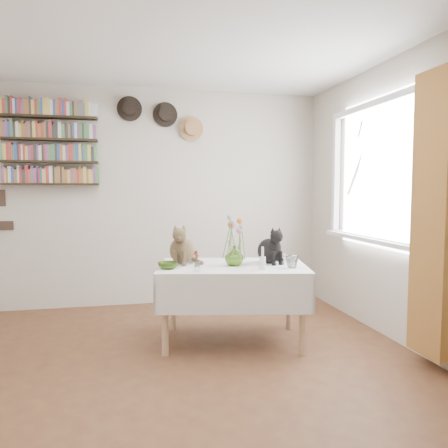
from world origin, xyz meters
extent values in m
cube|color=brown|center=(0.00, 0.00, -0.02)|extent=(4.04, 4.54, 0.04)
cube|color=white|center=(0.00, 0.00, 2.52)|extent=(4.04, 4.54, 0.04)
cube|color=beige|center=(0.00, 2.27, 1.25)|extent=(4.04, 0.04, 2.54)
cube|color=beige|center=(0.00, -2.27, 1.25)|extent=(4.04, 0.04, 2.54)
cube|color=beige|center=(2.02, 0.00, 1.25)|extent=(0.04, 4.54, 2.54)
cube|color=white|center=(1.97, 0.80, 1.50)|extent=(0.01, 1.40, 1.20)
cube|color=white|center=(1.97, 0.80, 2.13)|extent=(0.06, 1.52, 0.06)
cube|color=white|center=(1.97, 0.80, 0.87)|extent=(0.06, 1.52, 0.06)
cube|color=white|center=(1.97, 0.07, 1.50)|extent=(0.06, 0.06, 1.20)
cube|color=white|center=(1.97, 1.53, 1.50)|extent=(0.06, 0.06, 1.20)
cube|color=white|center=(1.94, 0.80, 0.87)|extent=(0.12, 1.50, 0.04)
cube|color=brown|center=(1.90, -0.12, 1.15)|extent=(0.12, 0.38, 2.10)
cube|color=white|center=(0.60, 0.77, 0.65)|extent=(1.41, 1.06, 0.05)
cylinder|color=tan|center=(-0.02, 0.56, 0.31)|extent=(0.05, 0.05, 0.63)
cylinder|color=tan|center=(1.07, 0.33, 0.31)|extent=(0.05, 0.05, 0.63)
cylinder|color=tan|center=(0.12, 1.20, 0.31)|extent=(0.05, 0.05, 0.63)
cylinder|color=tan|center=(1.21, 0.97, 0.31)|extent=(0.05, 0.05, 0.63)
imported|color=#85B444|center=(0.60, 0.73, 0.77)|extent=(0.23, 0.23, 0.17)
imported|color=#85B444|center=(0.03, 0.71, 0.71)|extent=(0.21, 0.21, 0.05)
imported|color=white|center=(1.05, 0.52, 0.73)|extent=(0.14, 0.14, 0.11)
cylinder|color=white|center=(0.78, 0.50, 0.73)|extent=(0.05, 0.05, 0.10)
cylinder|color=white|center=(0.78, 0.50, 0.83)|extent=(0.02, 0.02, 0.08)
cylinder|color=white|center=(0.24, 0.51, 0.72)|extent=(0.05, 0.05, 0.08)
cone|color=white|center=(1.04, 0.68, 0.72)|extent=(0.05, 0.05, 0.07)
sphere|color=beige|center=(1.04, 0.68, 0.76)|extent=(0.03, 0.03, 0.03)
cylinder|color=#4C7233|center=(0.57, 0.74, 0.88)|extent=(0.01, 0.01, 0.30)
sphere|color=#C481A1|center=(0.57, 0.74, 1.03)|extent=(0.07, 0.07, 0.07)
cylinder|color=#4C7233|center=(0.64, 0.71, 0.86)|extent=(0.01, 0.01, 0.26)
sphere|color=#C481A1|center=(0.64, 0.71, 0.99)|extent=(0.06, 0.06, 0.06)
cylinder|color=#4C7233|center=(0.66, 0.76, 0.90)|extent=(0.01, 0.01, 0.34)
sphere|color=#CA7026|center=(0.66, 0.76, 1.07)|extent=(0.06, 0.06, 0.06)
cylinder|color=#4C7233|center=(0.54, 0.77, 0.89)|extent=(0.01, 0.01, 0.31)
sphere|color=#CA7026|center=(0.54, 0.77, 1.04)|extent=(0.05, 0.05, 0.05)
cylinder|color=#4C7233|center=(0.60, 0.78, 0.92)|extent=(0.01, 0.01, 0.37)
sphere|color=#999E93|center=(0.60, 0.78, 1.10)|extent=(0.04, 0.04, 0.04)
cylinder|color=#4C7233|center=(0.55, 0.70, 0.90)|extent=(0.01, 0.01, 0.33)
sphere|color=#999E93|center=(0.55, 0.70, 1.06)|extent=(0.04, 0.04, 0.04)
cylinder|color=#4C7233|center=(0.67, 0.69, 0.88)|extent=(0.01, 0.01, 0.29)
sphere|color=#999E93|center=(0.67, 0.69, 1.02)|extent=(0.04, 0.04, 0.04)
cube|color=black|center=(-1.10, 2.16, 1.40)|extent=(1.00, 0.16, 0.02)
cube|color=black|center=(-1.10, 2.16, 1.64)|extent=(1.00, 0.16, 0.02)
cube|color=black|center=(-1.10, 2.16, 1.88)|extent=(1.00, 0.16, 0.02)
cube|color=black|center=(-1.10, 2.16, 2.12)|extent=(1.00, 0.16, 0.02)
cylinder|color=black|center=(-0.25, 2.21, 2.25)|extent=(0.28, 0.02, 0.28)
cylinder|color=black|center=(-0.25, 2.17, 2.25)|extent=(0.16, 0.08, 0.16)
cylinder|color=black|center=(0.15, 2.21, 2.20)|extent=(0.28, 0.02, 0.28)
cylinder|color=black|center=(0.15, 2.17, 2.20)|extent=(0.16, 0.08, 0.16)
cylinder|color=#AB764A|center=(0.45, 2.21, 2.05)|extent=(0.28, 0.02, 0.28)
cylinder|color=#AB764A|center=(0.45, 2.17, 2.05)|extent=(0.16, 0.08, 0.16)
cube|color=#38281E|center=(-1.60, 2.23, 0.95)|extent=(0.18, 0.02, 0.10)
camera|label=1|loc=(-0.30, -2.90, 1.33)|focal=35.00mm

